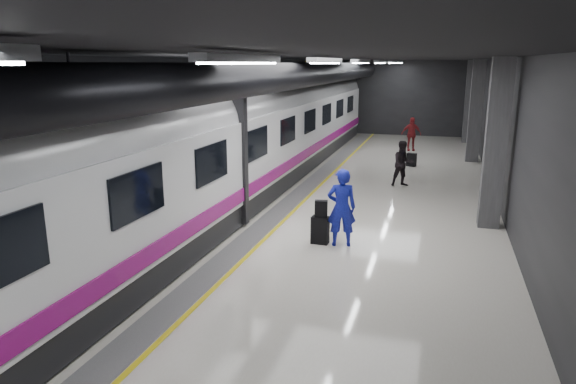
% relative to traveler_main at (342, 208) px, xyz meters
% --- Properties ---
extents(ground, '(40.00, 40.00, 0.00)m').
position_rel_traveler_main_xyz_m(ground, '(-0.98, 0.69, -0.96)').
color(ground, silver).
rests_on(ground, ground).
extents(platform_hall, '(10.02, 40.02, 4.51)m').
position_rel_traveler_main_xyz_m(platform_hall, '(-1.26, 1.65, 2.58)').
color(platform_hall, black).
rests_on(platform_hall, ground).
extents(train, '(3.05, 38.00, 4.05)m').
position_rel_traveler_main_xyz_m(train, '(-4.22, 0.69, 1.11)').
color(train, black).
rests_on(train, ground).
extents(traveler_main, '(0.79, 0.63, 1.91)m').
position_rel_traveler_main_xyz_m(traveler_main, '(0.00, 0.00, 0.00)').
color(traveler_main, '#1B28CD').
rests_on(traveler_main, ground).
extents(suitcase_main, '(0.43, 0.28, 0.69)m').
position_rel_traveler_main_xyz_m(suitcase_main, '(-0.52, -0.01, -0.61)').
color(suitcase_main, black).
rests_on(suitcase_main, ground).
extents(shoulder_bag, '(0.33, 0.22, 0.41)m').
position_rel_traveler_main_xyz_m(shoulder_bag, '(-0.50, -0.01, -0.06)').
color(shoulder_bag, black).
rests_on(shoulder_bag, suitcase_main).
extents(traveler_far_a, '(0.98, 0.89, 1.64)m').
position_rel_traveler_main_xyz_m(traveler_far_a, '(0.93, 6.82, -0.13)').
color(traveler_far_a, black).
rests_on(traveler_far_a, ground).
extents(traveler_far_b, '(1.06, 0.63, 1.70)m').
position_rel_traveler_main_xyz_m(traveler_far_b, '(0.72, 14.83, -0.11)').
color(traveler_far_b, maroon).
rests_on(traveler_far_b, ground).
extents(suitcase_far, '(0.44, 0.36, 0.57)m').
position_rel_traveler_main_xyz_m(suitcase_far, '(1.02, 10.67, -0.67)').
color(suitcase_far, black).
rests_on(suitcase_far, ground).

